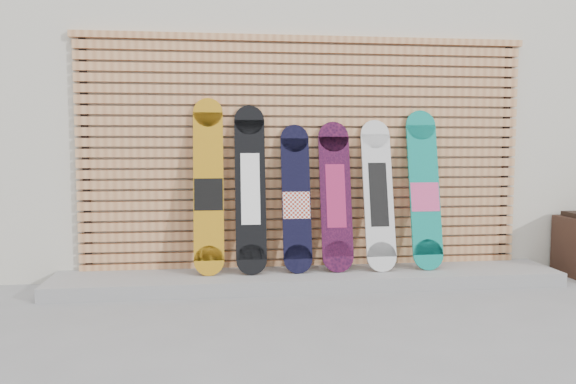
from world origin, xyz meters
name	(u,v)px	position (x,y,z in m)	size (l,w,h in m)	color
ground	(341,305)	(0.00, 0.00, 0.00)	(80.00, 80.00, 0.00)	gray
building	(324,107)	(0.50, 3.50, 1.80)	(12.00, 5.00, 3.60)	beige
concrete_step	(310,278)	(-0.15, 0.68, 0.06)	(4.60, 0.70, 0.12)	gray
slat_wall	(305,152)	(-0.15, 0.97, 1.21)	(4.26, 0.08, 2.29)	tan
snowboard_0	(208,187)	(-1.06, 0.78, 0.90)	(0.27, 0.33, 1.59)	#B67C13
snowboard_1	(250,189)	(-0.68, 0.77, 0.88)	(0.28, 0.35, 1.53)	black
snowboard_2	(296,199)	(-0.26, 0.77, 0.78)	(0.26, 0.34, 1.35)	black
snowboard_3	(336,196)	(0.11, 0.78, 0.81)	(0.29, 0.34, 1.38)	black
snowboard_4	(378,195)	(0.51, 0.76, 0.82)	(0.28, 0.37, 1.40)	silver
snowboard_5	(424,190)	(0.96, 0.77, 0.85)	(0.29, 0.35, 1.49)	#0D8476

